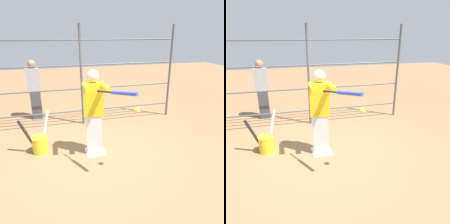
% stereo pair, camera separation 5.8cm
% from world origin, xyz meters
% --- Properties ---
extents(ground_plane, '(24.00, 24.00, 0.00)m').
position_xyz_m(ground_plane, '(0.00, 0.00, 0.00)').
color(ground_plane, olive).
extents(home_plate, '(0.40, 0.40, 0.02)m').
position_xyz_m(home_plate, '(0.00, 0.00, 0.01)').
color(home_plate, white).
rests_on(home_plate, ground).
extents(fence_backstop, '(5.18, 0.06, 2.61)m').
position_xyz_m(fence_backstop, '(0.00, -1.60, 1.31)').
color(fence_backstop, '#4C4C51').
rests_on(fence_backstop, ground).
extents(batter, '(0.44, 0.65, 1.75)m').
position_xyz_m(batter, '(0.00, 0.02, 0.94)').
color(batter, silver).
rests_on(batter, ground).
extents(baseball_bat_swinging, '(0.47, 0.79, 0.17)m').
position_xyz_m(baseball_bat_swinging, '(-0.25, 0.92, 1.52)').
color(baseball_bat_swinging, black).
extents(softball_in_flight, '(0.10, 0.10, 0.10)m').
position_xyz_m(softball_in_flight, '(-0.54, 0.91, 1.20)').
color(softball_in_flight, yellow).
extents(bat_bucket, '(0.64, 0.68, 0.78)m').
position_xyz_m(bat_bucket, '(1.12, -0.33, 0.21)').
color(bat_bucket, yellow).
rests_on(bat_bucket, ground).
extents(bystander_behind_fence, '(0.35, 0.22, 1.70)m').
position_xyz_m(bystander_behind_fence, '(1.25, -2.38, 0.89)').
color(bystander_behind_fence, '#3F3F47').
rests_on(bystander_behind_fence, ground).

